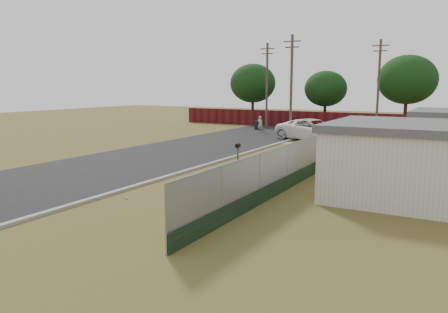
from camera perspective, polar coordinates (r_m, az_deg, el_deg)
The scene contains 12 objects.
ground at distance 23.78m, azimuth 3.90°, elevation -1.87°, with size 120.00×120.00×0.00m, color brown.
street at distance 33.91m, azimuth -0.56°, elevation 1.52°, with size 15.10×60.00×0.12m.
chainlink_fence at distance 23.46m, azimuth 11.90°, elevation -0.23°, with size 0.10×27.06×2.02m.
privacy_fence at distance 48.92m, azimuth 10.21°, elevation 4.78°, with size 30.00×0.12×1.80m, color #4C1013.
utility_poles at distance 43.93m, azimuth 11.37°, elevation 9.22°, with size 12.60×8.24×9.00m.
horizon_trees at distance 45.57m, azimuth 17.97°, elevation 8.86°, with size 33.32×31.94×7.78m.
fire_hydrant at distance 15.03m, azimuth -3.53°, elevation -7.10°, with size 0.39×0.39×0.75m.
mailbox at distance 26.36m, azimuth 1.82°, elevation 1.21°, with size 0.21×0.49×1.13m.
pickup_truck at distance 37.43m, azimuth 11.59°, elevation 3.43°, with size 3.00×6.51×1.81m, color white.
pedestrian at distance 43.27m, azimuth 4.74°, elevation 4.22°, with size 0.59×0.39×1.63m, color tan.
trash_bin at distance 45.97m, azimuth 4.44°, elevation 4.11°, with size 0.69×0.69×0.96m.
scattered_litter at distance 21.88m, azimuth -0.02°, elevation -2.72°, with size 3.09×12.66×0.07m.
Camera 1 is at (10.00, -21.08, 4.57)m, focal length 35.00 mm.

